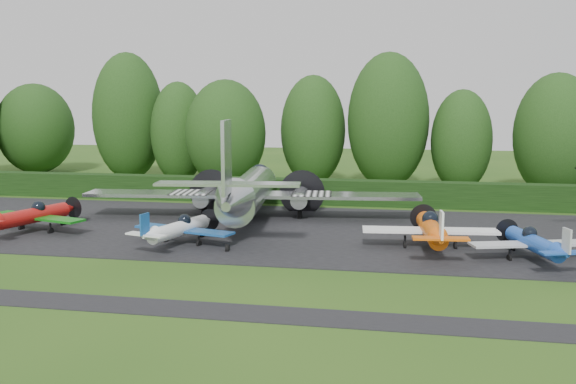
% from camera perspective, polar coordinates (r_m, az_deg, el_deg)
% --- Properties ---
extents(ground, '(160.00, 160.00, 0.00)m').
position_cam_1_polar(ground, '(31.43, -1.76, -7.18)').
color(ground, '#254A15').
rests_on(ground, ground).
extents(apron, '(70.00, 18.00, 0.01)m').
position_cam_1_polar(apron, '(40.98, 1.29, -3.52)').
color(apron, black).
rests_on(apron, ground).
extents(taxiway_verge, '(70.00, 2.00, 0.00)m').
position_cam_1_polar(taxiway_verge, '(25.87, -4.70, -10.64)').
color(taxiway_verge, black).
rests_on(taxiway_verge, ground).
extents(hedgerow, '(90.00, 1.60, 2.00)m').
position_cam_1_polar(hedgerow, '(51.68, 3.32, -1.08)').
color(hedgerow, black).
rests_on(hedgerow, ground).
extents(transport_plane, '(23.47, 18.00, 7.52)m').
position_cam_1_polar(transport_plane, '(43.70, -3.59, -0.01)').
color(transport_plane, silver).
rests_on(transport_plane, ground).
extents(light_plane_red, '(6.97, 7.33, 2.68)m').
position_cam_1_polar(light_plane_red, '(43.44, -21.84, -1.95)').
color(light_plane_red, '#A6130F').
rests_on(light_plane_red, ground).
extents(light_plane_white, '(6.28, 6.60, 2.41)m').
position_cam_1_polar(light_plane_white, '(37.41, -9.63, -3.21)').
color(light_plane_white, white).
rests_on(light_plane_white, ground).
extents(light_plane_orange, '(7.55, 7.94, 2.90)m').
position_cam_1_polar(light_plane_orange, '(36.58, 12.62, -3.23)').
color(light_plane_orange, '#E45C0D').
rests_on(light_plane_orange, ground).
extents(light_plane_blue, '(6.32, 6.65, 2.43)m').
position_cam_1_polar(light_plane_blue, '(35.57, 21.03, -4.24)').
color(light_plane_blue, '#1C4BAD').
rests_on(light_plane_blue, ground).
extents(tree_0, '(6.31, 6.31, 10.70)m').
position_cam_1_polar(tree_0, '(62.67, 2.24, 5.48)').
color(tree_0, black).
rests_on(tree_0, ground).
extents(tree_2, '(7.57, 7.57, 12.72)m').
position_cam_1_polar(tree_2, '(60.90, 8.89, 6.26)').
color(tree_2, black).
rests_on(tree_2, ground).
extents(tree_3, '(7.25, 7.25, 13.15)m').
position_cam_1_polar(tree_3, '(68.75, -14.01, 6.51)').
color(tree_3, black).
rests_on(tree_3, ground).
extents(tree_5, '(7.02, 7.02, 10.63)m').
position_cam_1_polar(tree_5, '(59.48, 22.68, 4.67)').
color(tree_5, black).
rests_on(tree_5, ground).
extents(tree_6, '(5.48, 5.48, 9.27)m').
position_cam_1_polar(tree_6, '(60.29, 15.17, 4.41)').
color(tree_6, black).
rests_on(tree_6, ground).
extents(tree_9, '(7.63, 7.63, 10.24)m').
position_cam_1_polar(tree_9, '(61.45, -5.56, 5.18)').
color(tree_9, black).
rests_on(tree_9, ground).
extents(tree_10, '(5.60, 5.60, 10.13)m').
position_cam_1_polar(tree_10, '(65.48, -9.70, 5.23)').
color(tree_10, black).
rests_on(tree_10, ground).
extents(tree_11, '(8.48, 8.48, 10.13)m').
position_cam_1_polar(tree_11, '(78.06, -21.53, 5.25)').
color(tree_11, black).
rests_on(tree_11, ground).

